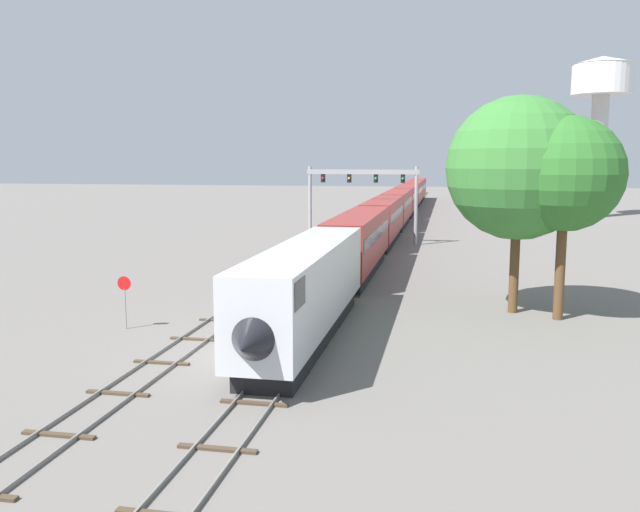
% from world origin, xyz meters
% --- Properties ---
extents(ground_plane, '(400.00, 400.00, 0.00)m').
position_xyz_m(ground_plane, '(0.00, 0.00, 0.00)').
color(ground_plane, slate).
extents(track_main, '(2.60, 200.00, 0.16)m').
position_xyz_m(track_main, '(2.00, 60.00, 0.07)').
color(track_main, slate).
rests_on(track_main, ground).
extents(track_near, '(2.60, 160.00, 0.16)m').
position_xyz_m(track_near, '(-3.50, 40.00, 0.07)').
color(track_near, slate).
rests_on(track_near, ground).
extents(passenger_train, '(3.04, 137.81, 4.80)m').
position_xyz_m(passenger_train, '(2.00, 62.58, 2.61)').
color(passenger_train, silver).
rests_on(passenger_train, ground).
extents(signal_gantry, '(12.10, 0.49, 8.36)m').
position_xyz_m(signal_gantry, '(-0.25, 42.24, 6.10)').
color(signal_gantry, '#999BA0').
rests_on(signal_gantry, ground).
extents(water_tower, '(9.15, 9.15, 24.89)m').
position_xyz_m(water_tower, '(31.71, 83.12, 19.33)').
color(water_tower, beige).
rests_on(water_tower, ground).
extents(stop_sign, '(0.76, 0.08, 2.88)m').
position_xyz_m(stop_sign, '(-8.00, 3.43, 1.87)').
color(stop_sign, gray).
rests_on(stop_sign, ground).
extents(trackside_tree_left, '(6.43, 6.43, 11.49)m').
position_xyz_m(trackside_tree_left, '(15.21, 10.15, 8.23)').
color(trackside_tree_left, brown).
rests_on(trackside_tree_left, ground).
extents(trackside_tree_mid, '(8.36, 8.36, 12.74)m').
position_xyz_m(trackside_tree_mid, '(12.84, 11.50, 8.54)').
color(trackside_tree_mid, brown).
rests_on(trackside_tree_mid, ground).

